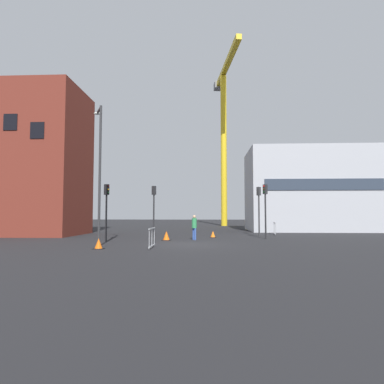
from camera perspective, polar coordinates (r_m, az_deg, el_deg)
The scene contains 16 objects.
ground at distance 20.38m, azimuth -0.65°, elevation -8.87°, with size 160.00×160.00×0.00m, color black.
brick_building at distance 33.17m, azimuth -27.08°, elevation 4.54°, with size 10.79×6.76×12.68m.
office_block at distance 38.51m, azimuth 19.51°, elevation 0.26°, with size 13.44×7.97×8.65m.
construction_crane at distance 52.08m, azimuth 5.43°, elevation 11.75°, with size 3.16×16.91×23.81m.
streetlamp_tall at distance 20.22m, azimuth -15.37°, elevation 4.47°, with size 0.87×1.30×8.10m.
traffic_light_corner at distance 27.07m, azimuth -6.46°, elevation -1.80°, with size 0.36×0.38×4.04m.
traffic_light_island at distance 23.08m, azimuth -14.26°, elevation -1.79°, with size 0.38×0.36×3.79m.
traffic_light_near at distance 25.27m, azimuth 12.28°, elevation -1.70°, with size 0.37×0.37×3.98m.
traffic_light_median at distance 28.06m, azimuth 11.25°, elevation -1.85°, with size 0.37×0.36×4.02m.
pedestrian_walking at distance 23.81m, azimuth 0.39°, elevation -5.67°, with size 0.34×0.34×1.74m.
safety_barrier_left_run at distance 34.72m, azimuth 12.19°, elevation -5.69°, with size 0.07×2.30×1.08m.
safety_barrier_right_run at distance 30.45m, azimuth 13.78°, elevation -5.97°, with size 0.30×2.03×1.08m.
safety_barrier_front at distance 18.47m, azimuth -6.80°, elevation -7.64°, with size 0.09×2.00×1.08m.
traffic_cone_striped at distance 26.26m, azimuth 3.56°, elevation -7.17°, with size 0.50×0.50×0.51m.
traffic_cone_on_verge at distance 23.57m, azimuth -4.36°, elevation -7.43°, with size 0.62×0.62×0.63m.
traffic_cone_by_barrier at distance 18.53m, azimuth -15.52°, elevation -8.47°, with size 0.55×0.55×0.55m.
Camera 1 is at (1.20, -20.26, 1.87)m, focal length 31.55 mm.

